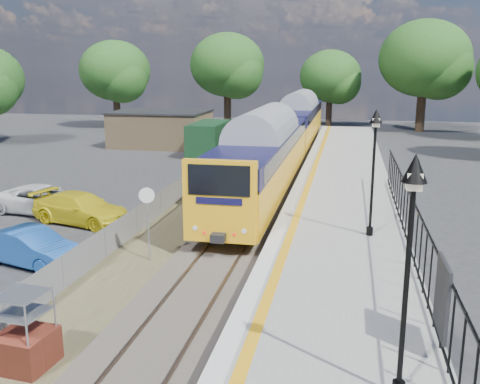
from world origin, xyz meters
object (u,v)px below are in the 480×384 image
(victorian_lamp_north, at_px, (375,143))
(train, at_px, (286,132))
(brick_plinth, at_px, (24,332))
(car_white, at_px, (43,200))
(victorian_lamp_south, at_px, (411,222))
(car_yellow, at_px, (81,208))
(car_blue, at_px, (31,247))
(speed_sign, at_px, (148,212))

(victorian_lamp_north, xyz_separation_m, train, (-5.30, 18.99, -1.96))
(brick_plinth, xyz_separation_m, car_white, (-7.15, 12.51, -0.24))
(victorian_lamp_south, height_order, car_white, victorian_lamp_south)
(victorian_lamp_north, bearing_deg, car_white, 167.76)
(car_yellow, bearing_deg, car_blue, -157.37)
(train, xyz_separation_m, speed_sign, (-2.50, -20.98, -0.45))
(victorian_lamp_north, relative_size, car_yellow, 0.97)
(train, bearing_deg, car_yellow, -113.40)
(brick_plinth, bearing_deg, speed_sign, 87.72)
(train, relative_size, car_yellow, 8.63)
(train, height_order, speed_sign, train)
(victorian_lamp_south, relative_size, car_blue, 1.14)
(victorian_lamp_south, distance_m, victorian_lamp_north, 10.00)
(car_blue, bearing_deg, car_yellow, 24.38)
(speed_sign, xyz_separation_m, car_white, (-7.43, 5.30, -1.22))
(victorian_lamp_south, height_order, brick_plinth, victorian_lamp_south)
(victorian_lamp_north, distance_m, brick_plinth, 12.71)
(victorian_lamp_south, xyz_separation_m, speed_sign, (-8.00, 8.00, -2.41))
(victorian_lamp_north, distance_m, car_blue, 12.73)
(victorian_lamp_north, relative_size, car_blue, 1.14)
(victorian_lamp_south, bearing_deg, victorian_lamp_north, 91.15)
(victorian_lamp_south, xyz_separation_m, victorian_lamp_north, (-0.20, 10.00, 0.00))
(speed_sign, height_order, car_white, speed_sign)
(victorian_lamp_south, height_order, car_blue, victorian_lamp_south)
(car_white, bearing_deg, car_blue, -143.92)
(victorian_lamp_north, relative_size, brick_plinth, 2.41)
(train, bearing_deg, victorian_lamp_north, -74.40)
(victorian_lamp_south, bearing_deg, car_white, 139.24)
(victorian_lamp_north, xyz_separation_m, car_yellow, (-12.60, 2.11, -3.61))
(train, bearing_deg, speed_sign, -96.80)
(train, bearing_deg, car_white, -122.35)
(car_yellow, bearing_deg, speed_sign, -116.59)
(victorian_lamp_north, bearing_deg, speed_sign, -165.65)
(victorian_lamp_north, height_order, speed_sign, victorian_lamp_north)
(speed_sign, bearing_deg, victorian_lamp_south, -60.61)
(victorian_lamp_north, height_order, train, victorian_lamp_north)
(victorian_lamp_north, xyz_separation_m, car_blue, (-11.80, -3.10, -3.63))
(victorian_lamp_south, bearing_deg, train, 100.74)
(victorian_lamp_north, distance_m, speed_sign, 8.40)
(brick_plinth, height_order, car_white, brick_plinth)
(train, height_order, brick_plinth, train)
(speed_sign, xyz_separation_m, car_blue, (-4.00, -1.11, -1.23))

